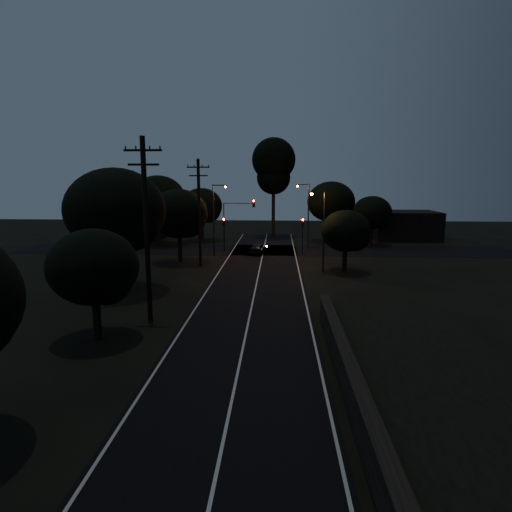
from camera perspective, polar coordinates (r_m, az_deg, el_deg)
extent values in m
cube|color=black|center=(32.85, -0.18, -4.90)|extent=(8.00, 70.00, 0.02)
cube|color=black|center=(52.40, 1.03, 0.81)|extent=(60.00, 8.00, 0.02)
cube|color=beige|center=(32.85, -0.18, -4.87)|extent=(0.12, 70.00, 0.01)
cube|color=beige|center=(33.26, -6.67, -4.75)|extent=(0.12, 70.00, 0.01)
cube|color=beige|center=(32.86, 6.38, -4.93)|extent=(0.12, 70.00, 0.01)
cube|color=black|center=(15.16, 14.34, -21.24)|extent=(0.40, 26.00, 1.50)
cube|color=black|center=(14.76, 14.48, -18.59)|extent=(0.55, 26.00, 0.10)
cube|color=black|center=(16.22, 26.98, -20.47)|extent=(6.50, 26.00, 1.20)
cylinder|color=black|center=(26.04, -14.39, 3.11)|extent=(0.30, 0.30, 11.00)
cube|color=black|center=(25.90, -14.86, 13.47)|extent=(2.20, 0.12, 0.12)
cube|color=black|center=(25.87, -14.78, 11.71)|extent=(1.80, 0.12, 0.12)
cylinder|color=black|center=(42.51, -7.57, 5.65)|extent=(0.30, 0.30, 10.50)
cube|color=black|center=(42.39, -7.72, 11.65)|extent=(2.20, 0.12, 0.12)
cube|color=black|center=(42.38, -7.69, 10.57)|extent=(1.80, 0.12, 0.12)
cylinder|color=black|center=(24.90, -20.44, -7.88)|extent=(0.44, 0.44, 2.24)
ellipsoid|color=black|center=(24.19, -20.87, -1.34)|extent=(4.75, 4.75, 4.03)
sphere|color=black|center=(23.54, -19.40, -2.73)|extent=(2.85, 2.85, 2.85)
cylinder|color=black|center=(34.64, -17.81, -1.68)|extent=(0.44, 0.44, 3.46)
ellipsoid|color=black|center=(34.03, -18.23, 5.81)|extent=(7.47, 7.47, 6.35)
sphere|color=black|center=(32.94, -16.49, 4.47)|extent=(4.48, 4.48, 4.48)
cylinder|color=black|center=(45.42, -10.10, 0.98)|extent=(0.44, 0.44, 2.81)
ellipsoid|color=black|center=(44.99, -10.25, 5.57)|extent=(5.99, 5.99, 5.09)
sphere|color=black|center=(44.23, -9.07, 4.75)|extent=(3.59, 3.59, 3.59)
cylinder|color=black|center=(61.05, -7.19, 3.35)|extent=(0.44, 0.44, 2.71)
ellipsoid|color=black|center=(60.74, -7.27, 6.66)|extent=(5.81, 5.81, 4.94)
sphere|color=black|center=(60.03, -6.39, 6.09)|extent=(3.48, 3.48, 3.48)
cylinder|color=black|center=(58.26, -12.75, 3.18)|extent=(0.44, 0.44, 3.38)
ellipsoid|color=black|center=(57.90, -12.92, 7.46)|extent=(7.11, 7.11, 6.04)
sphere|color=black|center=(56.93, -11.87, 6.74)|extent=(4.27, 4.27, 4.27)
cylinder|color=black|center=(60.51, 9.86, 3.38)|extent=(0.44, 0.44, 3.04)
ellipsoid|color=black|center=(60.18, 9.97, 7.14)|extent=(6.54, 6.54, 5.56)
sphere|color=black|center=(59.72, 11.13, 6.45)|extent=(3.93, 3.93, 3.93)
cylinder|color=black|center=(58.44, 15.07, 2.61)|extent=(0.44, 0.44, 2.37)
ellipsoid|color=black|center=(58.13, 15.21, 5.62)|extent=(5.06, 5.06, 4.30)
sphere|color=black|center=(57.87, 16.15, 5.05)|extent=(3.03, 3.03, 3.03)
cylinder|color=black|center=(40.85, 11.73, -0.58)|extent=(0.44, 0.44, 2.15)
ellipsoid|color=black|center=(40.43, 11.87, 3.31)|extent=(4.56, 4.56, 3.88)
sphere|color=black|center=(40.17, 13.07, 2.56)|extent=(2.74, 2.74, 2.74)
cylinder|color=black|center=(64.83, 2.33, 6.19)|extent=(0.50, 0.50, 8.04)
sphere|color=black|center=(64.73, 2.37, 12.72)|extent=(6.43, 6.43, 6.43)
sphere|color=black|center=(64.67, 2.36, 10.39)|extent=(4.97, 4.97, 4.97)
cube|color=black|center=(65.70, -16.41, 4.24)|extent=(10.00, 8.00, 4.40)
cube|color=black|center=(65.59, 19.17, 3.91)|extent=(9.00, 7.00, 4.00)
cylinder|color=black|center=(50.55, -4.27, 2.26)|extent=(0.12, 0.12, 3.20)
cube|color=black|center=(50.31, -4.30, 4.58)|extent=(0.28, 0.22, 0.90)
sphere|color=#FF0705|center=(50.15, -4.32, 4.90)|extent=(0.22, 0.22, 0.22)
cylinder|color=black|center=(50.23, 6.21, 2.18)|extent=(0.12, 0.12, 3.20)
cube|color=black|center=(49.99, 6.25, 4.51)|extent=(0.28, 0.22, 0.90)
sphere|color=#FF0705|center=(49.83, 6.27, 4.84)|extent=(0.22, 0.22, 0.22)
cylinder|color=black|center=(50.44, -4.28, 3.28)|extent=(0.12, 0.12, 5.00)
cube|color=black|center=(49.82, -0.31, 7.03)|extent=(0.28, 0.22, 0.90)
sphere|color=#FF0705|center=(49.68, -0.32, 7.37)|extent=(0.22, 0.22, 0.22)
cube|color=black|center=(49.95, -2.33, 7.03)|extent=(3.50, 0.08, 0.08)
cylinder|color=black|center=(48.43, -5.66, 4.75)|extent=(0.16, 0.16, 8.00)
cube|color=black|center=(48.11, -4.91, 9.38)|extent=(1.40, 0.10, 0.10)
cube|color=black|center=(48.03, -4.07, 9.33)|extent=(0.35, 0.22, 0.12)
sphere|color=orange|center=(48.03, -4.07, 9.21)|extent=(0.26, 0.26, 0.26)
cylinder|color=black|center=(53.99, 6.98, 5.29)|extent=(0.16, 0.16, 8.00)
cube|color=black|center=(53.75, 6.32, 9.44)|extent=(1.40, 0.10, 0.10)
cube|color=black|center=(53.72, 5.56, 9.40)|extent=(0.35, 0.22, 0.12)
sphere|color=orange|center=(53.72, 5.56, 9.30)|extent=(0.26, 0.26, 0.26)
cylinder|color=black|center=(40.18, 9.04, 3.20)|extent=(0.16, 0.16, 7.50)
cube|color=black|center=(39.85, 8.32, 8.42)|extent=(1.20, 0.10, 0.10)
cube|color=black|center=(39.80, 7.45, 8.37)|extent=(0.35, 0.22, 0.12)
sphere|color=orange|center=(39.80, 7.45, 8.23)|extent=(0.26, 0.26, 0.26)
imported|color=black|center=(49.61, 0.30, 1.02)|extent=(2.21, 3.97, 1.28)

